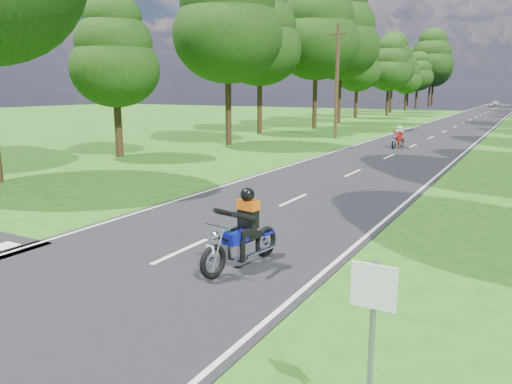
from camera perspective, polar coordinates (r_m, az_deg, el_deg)
The scene contains 9 objects.
ground at distance 10.03m, azimuth -15.68°, elevation -9.81°, with size 160.00×160.00×0.00m, color #235814.
main_road at distance 57.03m, azimuth 22.61°, elevation 7.30°, with size 7.00×140.00×0.02m, color black.
road_markings at distance 55.19m, azimuth 22.22°, elevation 7.23°, with size 7.40×140.00×0.01m.
treeline at distance 66.95m, azimuth 25.52°, elevation 14.69°, with size 40.00×115.35×14.78m.
telegraph_pole at distance 36.79m, azimuth 9.23°, elevation 12.38°, with size 1.20×0.26×8.00m.
road_sign at distance 5.19m, azimuth 13.14°, elevation -14.57°, with size 0.45×0.07×2.00m.
rider_near_blue at distance 10.12m, azimuth -1.76°, elevation -4.18°, with size 0.65×1.96×1.63m, color #0C1184, non-canonical shape.
rider_far_red at distance 31.78m, azimuth 15.95°, elevation 6.09°, with size 0.54×1.61×1.34m, color #A00E0C, non-canonical shape.
distant_car at distance 106.67m, azimuth 25.70°, elevation 9.08°, with size 1.44×3.58×1.22m, color #BABCC2.
Camera 1 is at (6.71, -6.52, 3.63)m, focal length 35.00 mm.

